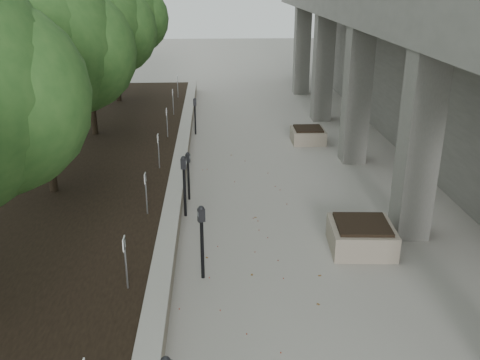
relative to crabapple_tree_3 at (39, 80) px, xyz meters
name	(u,v)px	position (x,y,z in m)	size (l,w,h in m)	color
retaining_wall	(178,179)	(2.97, 1.00, -2.87)	(0.39, 26.00, 0.50)	gray
planting_bed	(39,184)	(-0.70, 1.00, -2.92)	(7.00, 26.00, 0.40)	black
crabapple_tree_3	(39,80)	(0.00, 0.00, 0.00)	(4.60, 4.00, 5.44)	#26501E
crabapple_tree_4	(87,51)	(0.00, 5.00, 0.00)	(4.60, 4.00, 5.44)	#26501E
crabapple_tree_5	(114,34)	(0.00, 10.00, 0.00)	(4.60, 4.00, 5.44)	#26501E
parking_sign_3	(126,263)	(2.45, -4.50, -2.24)	(0.04, 0.22, 0.96)	black
parking_sign_4	(146,194)	(2.45, -1.50, -2.24)	(0.04, 0.22, 0.96)	black
parking_sign_5	(159,151)	(2.45, 1.50, -2.24)	(0.04, 0.22, 0.96)	black
parking_sign_6	(167,123)	(2.45, 4.50, -2.24)	(0.04, 0.22, 0.96)	black
parking_sign_7	(173,102)	(2.45, 7.50, -2.24)	(0.04, 0.22, 0.96)	black
parking_sign_8	(178,87)	(2.45, 10.50, -2.24)	(0.04, 0.22, 0.96)	black
parking_meter_2	(202,243)	(3.70, -3.58, -2.37)	(0.15, 0.11, 1.49)	black
parking_meter_3	(184,187)	(3.25, -0.79, -2.37)	(0.15, 0.11, 1.50)	black
parking_meter_4	(188,176)	(3.30, 0.20, -2.49)	(0.13, 0.09, 1.27)	black
parking_meter_5	(195,116)	(3.31, 6.15, -2.46)	(0.13, 0.09, 1.32)	black
planter_front	(361,236)	(6.98, -2.61, -2.82)	(1.28, 1.28, 0.60)	gray
planter_back	(308,135)	(7.18, 4.96, -2.86)	(1.10, 1.10, 0.51)	gray
berry_scatter	(253,260)	(4.70, -3.00, -3.11)	(3.30, 14.10, 0.02)	maroon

